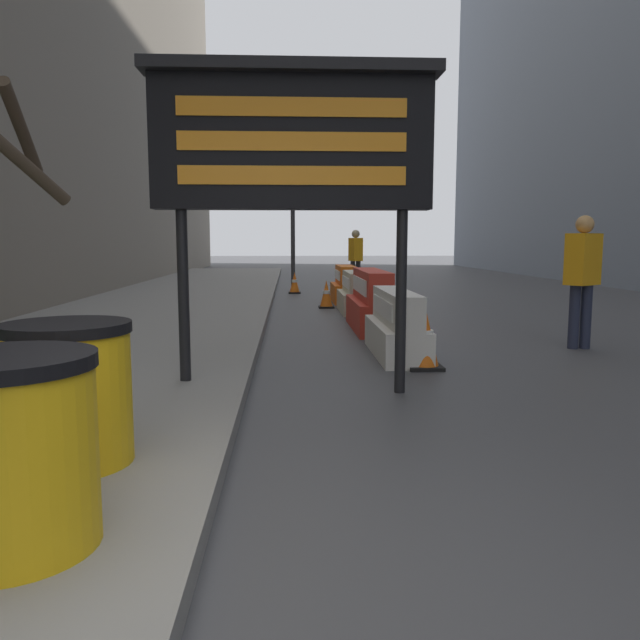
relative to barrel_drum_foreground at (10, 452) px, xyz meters
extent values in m
cylinder|color=#4C3D2D|center=(-2.27, 5.86, 2.28)|extent=(0.39, 1.48, 1.03)
cylinder|color=yellow|center=(0.00, 0.00, -0.03)|extent=(0.69, 0.69, 0.75)
cylinder|color=black|center=(0.00, 0.00, 0.37)|extent=(0.72, 0.72, 0.06)
cylinder|color=yellow|center=(-0.11, 1.00, -0.03)|extent=(0.69, 0.69, 0.75)
cylinder|color=black|center=(-0.11, 1.00, 0.37)|extent=(0.72, 0.72, 0.06)
cylinder|color=black|center=(0.19, 3.13, 0.30)|extent=(0.10, 0.10, 1.68)
cylinder|color=black|center=(2.17, 3.13, 0.30)|extent=(0.10, 0.10, 1.68)
cube|color=black|center=(1.18, 3.13, 1.71)|extent=(2.47, 0.24, 1.15)
cube|color=black|center=(1.18, 3.06, 2.34)|extent=(2.59, 0.34, 0.10)
cube|color=orange|center=(1.18, 3.00, 2.00)|extent=(1.98, 0.02, 0.16)
cube|color=orange|center=(1.18, 3.00, 1.71)|extent=(1.98, 0.02, 0.16)
cube|color=orange|center=(1.18, 3.00, 1.42)|extent=(1.98, 0.02, 0.16)
cube|color=silver|center=(2.46, 5.01, -0.34)|extent=(0.55, 1.88, 0.40)
cube|color=silver|center=(2.46, 5.01, 0.06)|extent=(0.33, 1.88, 0.40)
cube|color=white|center=(2.28, 5.01, 0.06)|extent=(0.02, 1.50, 0.20)
cube|color=red|center=(2.46, 7.34, -0.31)|extent=(0.62, 2.16, 0.47)
cube|color=red|center=(2.46, 7.34, 0.17)|extent=(0.37, 2.16, 0.47)
cube|color=white|center=(2.26, 7.34, 0.17)|extent=(0.02, 1.73, 0.24)
cube|color=beige|center=(2.46, 9.80, -0.34)|extent=(0.61, 1.75, 0.40)
cube|color=beige|center=(2.46, 9.80, 0.06)|extent=(0.37, 1.75, 0.40)
cube|color=white|center=(2.26, 9.80, 0.06)|extent=(0.02, 1.40, 0.20)
cube|color=orange|center=(2.46, 11.89, -0.33)|extent=(0.62, 1.64, 0.42)
cube|color=orange|center=(2.46, 11.89, 0.09)|extent=(0.37, 1.64, 0.42)
cube|color=white|center=(2.26, 11.89, 0.09)|extent=(0.02, 1.31, 0.21)
cube|color=black|center=(1.92, 10.60, -0.52)|extent=(0.33, 0.33, 0.04)
cone|color=orange|center=(1.92, 10.60, -0.23)|extent=(0.26, 0.26, 0.55)
cylinder|color=white|center=(1.92, 10.60, -0.20)|extent=(0.15, 0.15, 0.08)
cube|color=black|center=(1.29, 14.40, -0.52)|extent=(0.33, 0.33, 0.04)
cone|color=orange|center=(1.29, 14.40, -0.23)|extent=(0.26, 0.26, 0.54)
cylinder|color=white|center=(1.29, 14.40, -0.20)|extent=(0.15, 0.15, 0.08)
cube|color=black|center=(2.64, 4.20, -0.52)|extent=(0.38, 0.38, 0.04)
cone|color=orange|center=(2.64, 4.20, -0.19)|extent=(0.30, 0.30, 0.63)
cylinder|color=white|center=(2.64, 4.20, -0.16)|extent=(0.17, 0.17, 0.09)
cylinder|color=#2D2D30|center=(1.25, 15.36, 1.54)|extent=(0.12, 0.12, 4.17)
cube|color=#23281E|center=(1.25, 15.20, 3.21)|extent=(0.28, 0.28, 0.84)
sphere|color=red|center=(1.25, 15.05, 3.49)|extent=(0.15, 0.15, 0.15)
sphere|color=#392C06|center=(1.25, 15.05, 3.21)|extent=(0.15, 0.15, 0.15)
sphere|color=black|center=(1.25, 15.05, 2.93)|extent=(0.15, 0.15, 0.15)
cylinder|color=#23283D|center=(4.87, 5.40, -0.12)|extent=(0.14, 0.14, 0.84)
cylinder|color=#23283D|center=(5.03, 5.40, -0.12)|extent=(0.14, 0.14, 0.84)
cube|color=orange|center=(4.95, 5.40, 0.63)|extent=(0.53, 0.48, 0.66)
sphere|color=tan|center=(4.95, 5.40, 1.08)|extent=(0.23, 0.23, 0.23)
cylinder|color=#333338|center=(3.00, 15.63, -0.12)|extent=(0.14, 0.14, 0.84)
cylinder|color=#333338|center=(3.15, 15.63, -0.12)|extent=(0.14, 0.14, 0.84)
cube|color=orange|center=(3.08, 15.63, 0.63)|extent=(0.39, 0.51, 0.67)
sphere|color=tan|center=(3.08, 15.63, 1.08)|extent=(0.23, 0.23, 0.23)
camera|label=1|loc=(1.15, -2.52, 0.85)|focal=35.00mm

